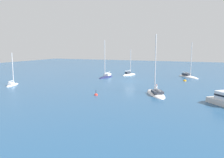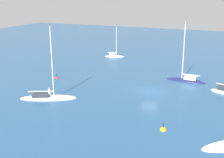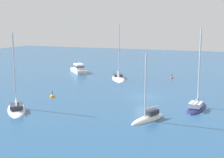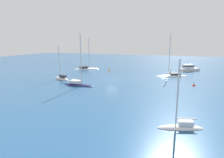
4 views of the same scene
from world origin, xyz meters
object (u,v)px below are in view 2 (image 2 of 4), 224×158
object	(u,v)px
channel_buoy	(163,130)
yacht_1	(114,56)
yacht	(186,80)
sailboat	(48,97)
mooring_buoy	(57,78)

from	to	relation	value
channel_buoy	yacht_1	bearing A→B (deg)	-58.69
yacht	channel_buoy	distance (m)	20.05
sailboat	channel_buoy	world-z (taller)	sailboat
yacht	yacht_1	distance (m)	23.20
yacht	mooring_buoy	bearing A→B (deg)	23.42
sailboat	channel_buoy	size ratio (longest dim) A/B	9.18
yacht	channel_buoy	size ratio (longest dim) A/B	8.82
sailboat	mooring_buoy	xyz separation A→B (m)	(4.64, -9.18, -0.14)
channel_buoy	mooring_buoy	bearing A→B (deg)	-29.47
yacht_1	sailboat	bearing A→B (deg)	-103.02
sailboat	yacht	xyz separation A→B (m)	(-16.39, -16.61, 0.08)
yacht	yacht_1	bearing A→B (deg)	-30.97
sailboat	channel_buoy	xyz separation A→B (m)	(-17.62, 3.40, -0.15)
yacht_1	mooring_buoy	bearing A→B (deg)	-113.59
channel_buoy	yacht	bearing A→B (deg)	-86.48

